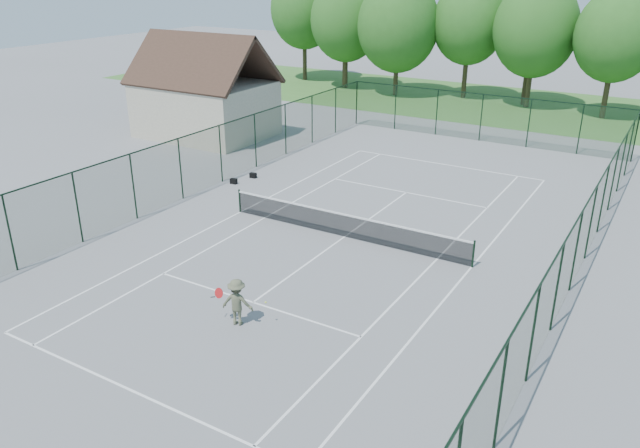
{
  "coord_description": "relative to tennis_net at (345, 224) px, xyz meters",
  "views": [
    {
      "loc": [
        11.43,
        -21.01,
        10.58
      ],
      "look_at": [
        0.0,
        -2.0,
        1.3
      ],
      "focal_mm": 35.0,
      "sensor_mm": 36.0,
      "label": 1
    }
  ],
  "objects": [
    {
      "name": "fence_enclosure",
      "position": [
        0.0,
        0.0,
        0.98
      ],
      "size": [
        18.05,
        36.05,
        3.02
      ],
      "color": "#193B1F",
      "rests_on": "ground"
    },
    {
      "name": "tree_line_far",
      "position": [
        0.0,
        30.0,
        5.42
      ],
      "size": [
        39.4,
        6.4,
        9.7
      ],
      "color": "#413421",
      "rests_on": "ground"
    },
    {
      "name": "utility_building",
      "position": [
        -16.0,
        10.0,
        2.54
      ],
      "size": [
        8.6,
        6.27,
        6.63
      ],
      "color": "beige",
      "rests_on": "ground"
    },
    {
      "name": "sports_bag_a",
      "position": [
        -8.26,
        3.02,
        -0.43
      ],
      "size": [
        0.38,
        0.26,
        0.28
      ],
      "primitive_type": "cube",
      "rotation": [
        0.0,
        0.0,
        0.13
      ],
      "color": "black",
      "rests_on": "ground"
    },
    {
      "name": "court_lines",
      "position": [
        0.0,
        0.0,
        -0.57
      ],
      "size": [
        11.05,
        23.85,
        0.01
      ],
      "color": "white",
      "rests_on": "ground"
    },
    {
      "name": "sports_bag_b",
      "position": [
        -7.98,
        4.32,
        -0.44
      ],
      "size": [
        0.38,
        0.27,
        0.27
      ],
      "primitive_type": "cube",
      "rotation": [
        0.0,
        0.0,
        0.17
      ],
      "color": "black",
      "rests_on": "ground"
    },
    {
      "name": "tennis_net",
      "position": [
        0.0,
        0.0,
        0.0
      ],
      "size": [
        11.08,
        0.08,
        1.1
      ],
      "color": "black",
      "rests_on": "ground"
    },
    {
      "name": "grass_far",
      "position": [
        0.0,
        30.0,
        -0.57
      ],
      "size": [
        80.0,
        16.0,
        0.01
      ],
      "primitive_type": "cube",
      "color": "#437831",
      "rests_on": "ground"
    },
    {
      "name": "tennis_player",
      "position": [
        0.4,
        -7.72,
        0.21
      ],
      "size": [
        1.72,
        0.86,
        1.56
      ],
      "color": "#585A41",
      "rests_on": "ground"
    },
    {
      "name": "ground",
      "position": [
        0.0,
        0.0,
        -0.58
      ],
      "size": [
        140.0,
        140.0,
        0.0
      ],
      "primitive_type": "plane",
      "color": "gray",
      "rests_on": "ground"
    }
  ]
}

